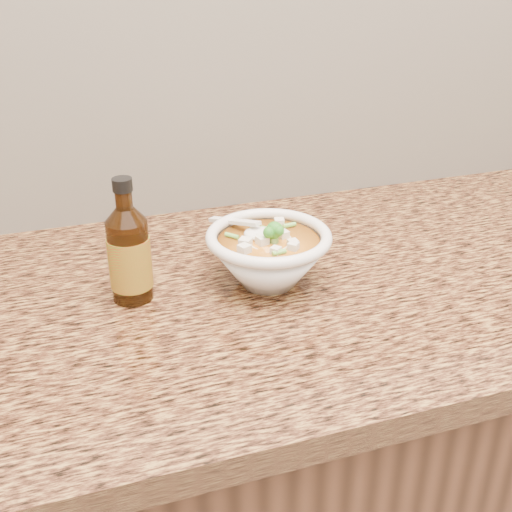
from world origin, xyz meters
name	(u,v)px	position (x,y,z in m)	size (l,w,h in m)	color
cabinet	(310,486)	(0.00, 1.68, 0.43)	(4.00, 0.65, 0.86)	black
counter_slab	(321,282)	(0.00, 1.68, 0.88)	(4.00, 0.68, 0.04)	olive
soup_bowl	(268,256)	(-0.09, 1.67, 0.94)	(0.19, 0.20, 0.10)	white
hot_sauce_bottle	(129,255)	(-0.29, 1.69, 0.97)	(0.07, 0.07, 0.19)	#331907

